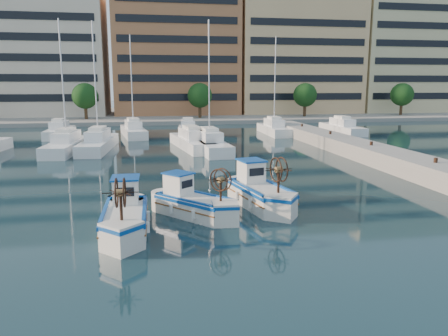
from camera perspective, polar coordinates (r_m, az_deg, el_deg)
ground at (r=19.52m, az=4.15°, el=-7.02°), size 300.00×300.00×0.00m
quay at (r=31.86m, az=23.73°, el=0.22°), size 3.00×60.00×1.20m
waterfront at (r=84.34m, az=-0.56°, el=14.36°), size 180.00×40.00×25.60m
yacht_marina at (r=45.98m, az=-7.75°, el=3.97°), size 40.85×22.59×11.50m
fishing_boat_a at (r=18.43m, az=-12.79°, el=-5.97°), size 1.81×4.30×2.67m
fishing_boat_b at (r=20.20m, az=-4.10°, el=-4.41°), size 3.64×3.87×2.44m
fishing_boat_c at (r=21.79m, az=4.70°, el=-3.03°), size 2.62×4.59×2.78m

